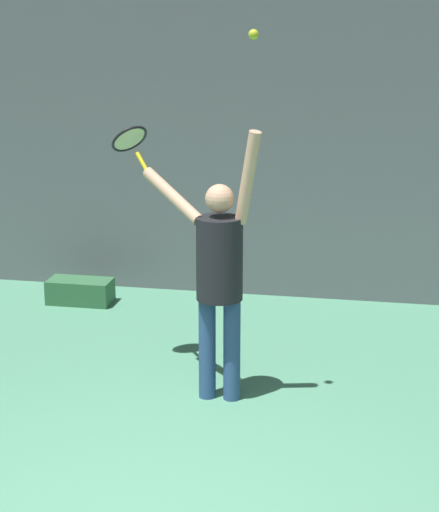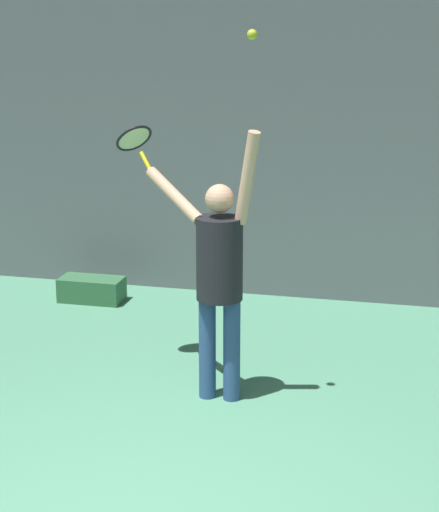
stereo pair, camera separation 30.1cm
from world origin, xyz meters
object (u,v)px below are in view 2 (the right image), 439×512
(tennis_racket, at_px, (135,140))
(tennis_ball, at_px, (252,34))
(tennis_player, at_px, (219,268))
(equipment_bag, at_px, (92,289))

(tennis_racket, distance_m, tennis_ball, 1.55)
(tennis_player, bearing_deg, equipment_bag, 132.06)
(tennis_ball, xyz_separation_m, equipment_bag, (-2.11, 2.20, -2.61))
(tennis_ball, bearing_deg, tennis_racket, 147.01)
(tennis_ball, bearing_deg, tennis_player, 148.68)
(tennis_racket, height_order, equipment_bag, tennis_racket)
(tennis_racket, xyz_separation_m, tennis_ball, (1.09, -0.71, 0.85))
(tennis_player, xyz_separation_m, equipment_bag, (-1.83, 2.03, -0.92))
(tennis_player, relative_size, equipment_bag, 3.24)
(tennis_player, xyz_separation_m, tennis_ball, (0.27, -0.17, 1.70))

